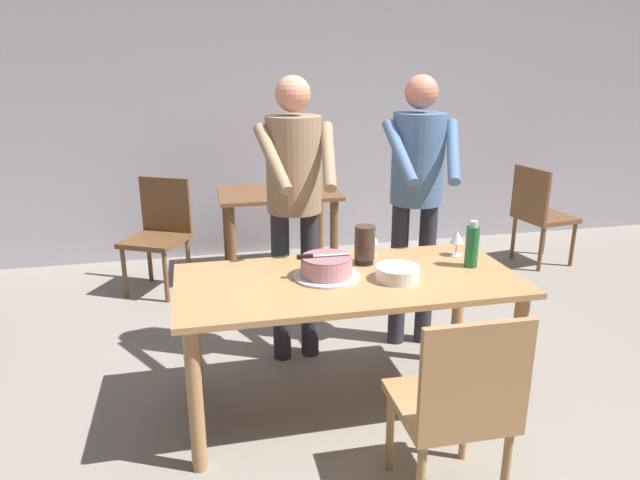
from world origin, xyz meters
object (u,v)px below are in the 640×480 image
at_px(person_standing_beside, 417,183).
at_px(background_chair_0, 159,230).
at_px(wine_glass_far, 457,238).
at_px(wine_glass_near, 372,238).
at_px(chair_near_side, 457,403).
at_px(hurricane_lamp, 365,245).
at_px(water_bottle, 472,246).
at_px(cake_on_platter, 327,267).
at_px(person_cutting_cake, 294,190).
at_px(plate_stack, 398,273).
at_px(background_chair_1, 539,212).
at_px(background_table, 278,210).
at_px(cake_knife, 312,256).
at_px(main_dining_table, 348,298).

xyz_separation_m(person_standing_beside, background_chair_0, (-1.64, 1.34, -0.58)).
relative_size(wine_glass_far, background_chair_0, 0.16).
relative_size(wine_glass_near, chair_near_side, 0.16).
distance_m(hurricane_lamp, chair_near_side, 1.03).
relative_size(water_bottle, person_standing_beside, 0.15).
bearing_deg(wine_glass_near, cake_on_platter, -140.30).
bearing_deg(person_standing_beside, hurricane_lamp, -135.90).
bearing_deg(wine_glass_near, background_chair_0, 126.52).
xyz_separation_m(wine_glass_near, person_standing_beside, (0.39, 0.34, 0.22)).
xyz_separation_m(wine_glass_far, water_bottle, (-0.00, -0.18, 0.01)).
bearing_deg(person_cutting_cake, plate_stack, -60.31).
height_order(wine_glass_near, background_chair_1, background_chair_1).
bearing_deg(hurricane_lamp, background_table, 95.38).
height_order(wine_glass_near, wine_glass_far, same).
distance_m(person_cutting_cake, background_table, 1.57).
distance_m(cake_on_platter, cake_knife, 0.10).
relative_size(water_bottle, person_cutting_cake, 0.15).
distance_m(wine_glass_far, person_standing_beside, 0.50).
xyz_separation_m(cake_knife, person_cutting_cake, (0.02, 0.57, 0.21)).
distance_m(plate_stack, wine_glass_near, 0.39).
bearing_deg(hurricane_lamp, wine_glass_far, 1.57).
xyz_separation_m(hurricane_lamp, background_chair_0, (-1.17, 1.80, -0.37)).
xyz_separation_m(chair_near_side, background_chair_0, (-1.27, 2.76, 0.00)).
bearing_deg(wine_glass_far, water_bottle, -90.96).
relative_size(wine_glass_far, person_cutting_cake, 0.08).
relative_size(main_dining_table, background_chair_1, 1.91).
bearing_deg(cake_on_platter, wine_glass_far, 11.85).
xyz_separation_m(main_dining_table, wine_glass_far, (0.68, 0.20, 0.21)).
distance_m(plate_stack, background_chair_0, 2.43).
height_order(wine_glass_near, chair_near_side, chair_near_side).
xyz_separation_m(cake_on_platter, plate_stack, (0.34, -0.11, -0.02)).
relative_size(hurricane_lamp, chair_near_side, 0.23).
relative_size(cake_on_platter, chair_near_side, 0.38).
xyz_separation_m(water_bottle, background_chair_1, (1.63, 1.82, -0.37)).
xyz_separation_m(background_table, background_chair_1, (2.35, -0.26, -0.09)).
xyz_separation_m(person_cutting_cake, background_chair_0, (-0.87, 1.37, -0.58)).
distance_m(water_bottle, background_chair_1, 2.47).
height_order(plate_stack, wine_glass_near, wine_glass_near).
bearing_deg(background_chair_1, water_bottle, -131.79).
height_order(main_dining_table, background_chair_1, background_chair_1).
bearing_deg(water_bottle, background_chair_0, 130.95).
height_order(main_dining_table, background_chair_0, background_chair_0).
bearing_deg(background_chair_0, water_bottle, -49.05).
bearing_deg(cake_on_platter, hurricane_lamp, 31.56).
bearing_deg(hurricane_lamp, background_chair_1, 37.39).
xyz_separation_m(main_dining_table, water_bottle, (0.68, 0.02, 0.23)).
distance_m(cake_knife, background_chair_1, 3.09).
distance_m(water_bottle, person_standing_beside, 0.66).
distance_m(main_dining_table, cake_on_platter, 0.20).
distance_m(person_standing_beside, background_chair_0, 2.20).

